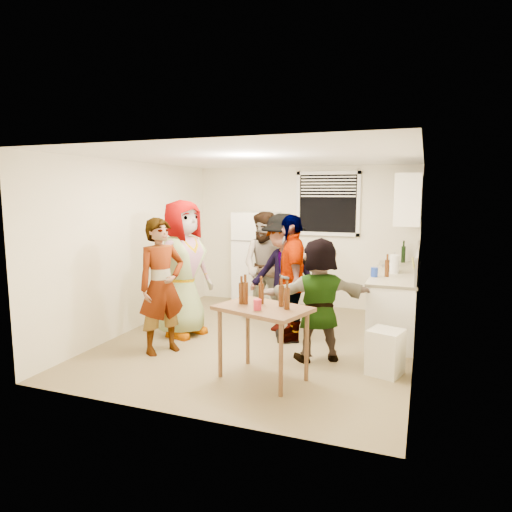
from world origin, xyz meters
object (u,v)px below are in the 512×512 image
at_px(blue_cup, 374,277).
at_px(guest_back_left, 267,320).
at_px(beer_bottle_table, 245,304).
at_px(beer_bottle_counter, 387,277).
at_px(guest_black, 291,339).
at_px(serving_table, 263,378).
at_px(guest_stripe, 164,352).
at_px(guest_grey, 185,334).
at_px(guest_back_right, 283,331).
at_px(wine_bottle, 403,262).
at_px(kettle, 393,271).
at_px(trash_bin, 385,353).
at_px(red_cup, 257,310).
at_px(guest_orange, 317,359).
at_px(refrigerator, 257,259).

relative_size(blue_cup, guest_back_left, 0.07).
distance_m(beer_bottle_table, guest_back_left, 2.35).
height_order(beer_bottle_counter, guest_black, beer_bottle_counter).
height_order(serving_table, guest_stripe, serving_table).
distance_m(beer_bottle_counter, beer_bottle_table, 2.27).
relative_size(guest_back_left, guest_black, 1.00).
bearing_deg(guest_stripe, guest_black, -22.55).
relative_size(blue_cup, guest_grey, 0.07).
relative_size(blue_cup, guest_back_right, 0.07).
bearing_deg(guest_back_left, beer_bottle_counter, -7.08).
bearing_deg(wine_bottle, kettle, -96.16).
xyz_separation_m(wine_bottle, beer_bottle_counter, (-0.15, -1.40, 0.00)).
distance_m(kettle, serving_table, 2.77).
distance_m(wine_bottle, trash_bin, 2.73).
bearing_deg(trash_bin, red_cup, -149.14).
distance_m(guest_grey, guest_back_right, 1.45).
bearing_deg(guest_orange, guest_black, -79.68).
xyz_separation_m(kettle, red_cup, (-1.21, -2.48, -0.08)).
xyz_separation_m(serving_table, red_cup, (-0.01, -0.15, 0.82)).
bearing_deg(trash_bin, beer_bottle_table, -159.62).
bearing_deg(trash_bin, guest_grey, 170.17).
height_order(wine_bottle, guest_back_left, wine_bottle).
relative_size(wine_bottle, guest_grey, 0.14).
xyz_separation_m(refrigerator, guest_orange, (1.64, -2.27, -0.85)).
distance_m(kettle, guest_grey, 3.19).
height_order(blue_cup, trash_bin, blue_cup).
relative_size(kettle, guest_grey, 0.12).
xyz_separation_m(blue_cup, serving_table, (-0.99, -1.78, -0.90)).
distance_m(blue_cup, guest_back_left, 1.97).
bearing_deg(guest_back_left, trash_bin, -35.37).
bearing_deg(beer_bottle_table, guest_stripe, 166.25).
relative_size(kettle, guest_black, 0.13).
bearing_deg(guest_orange, beer_bottle_table, 18.51).
bearing_deg(wine_bottle, guest_black, -127.06).
height_order(guest_stripe, guest_black, guest_black).
distance_m(guest_back_left, guest_orange, 1.82).
height_order(beer_bottle_table, guest_black, beer_bottle_table).
distance_m(refrigerator, guest_back_left, 1.30).
relative_size(beer_bottle_table, guest_back_left, 0.14).
bearing_deg(refrigerator, guest_grey, -101.52).
xyz_separation_m(beer_bottle_counter, serving_table, (-1.15, -1.85, -0.90)).
height_order(refrigerator, kettle, refrigerator).
bearing_deg(red_cup, beer_bottle_counter, 59.93).
xyz_separation_m(blue_cup, red_cup, (-1.00, -1.93, -0.08)).
bearing_deg(trash_bin, blue_cup, 102.87).
bearing_deg(guest_back_right, blue_cup, 18.72).
bearing_deg(guest_stripe, guest_back_right, -10.27).
bearing_deg(beer_bottle_counter, beer_bottle_table, -127.49).
bearing_deg(beer_bottle_counter, blue_cup, -156.35).
bearing_deg(red_cup, guest_orange, 64.54).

